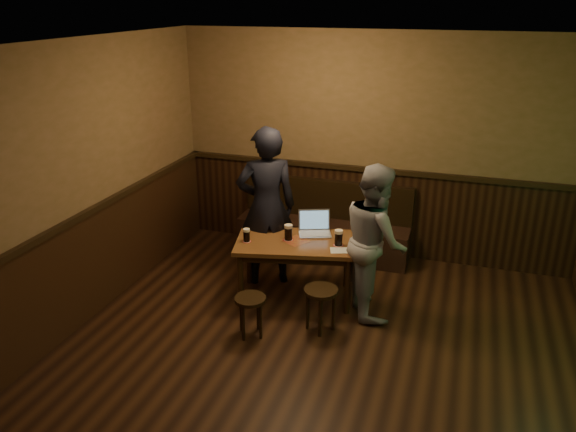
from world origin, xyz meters
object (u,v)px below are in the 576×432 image
(pub_table, at_px, (296,248))
(pint_left, at_px, (247,235))
(pint_right, at_px, (339,238))
(person_grey, at_px, (375,240))
(bench, at_px, (324,231))
(stool_right, at_px, (321,297))
(laptop, at_px, (315,228))
(person_suit, at_px, (267,207))
(stool_left, at_px, (250,305))
(pint_mid, at_px, (288,232))

(pub_table, height_order, pint_left, pint_left)
(pint_right, bearing_deg, person_grey, -3.47)
(bench, xyz_separation_m, pint_left, (-0.50, -1.40, 0.45))
(stool_right, relative_size, pint_left, 3.05)
(pint_left, distance_m, person_grey, 1.36)
(pint_left, height_order, pint_right, pint_right)
(pint_left, xyz_separation_m, laptop, (0.63, 0.46, -0.01))
(person_grey, bearing_deg, pint_left, 73.63)
(laptop, xyz_separation_m, person_suit, (-0.57, 0.00, 0.18))
(pub_table, xyz_separation_m, stool_left, (-0.19, -0.86, -0.26))
(bench, distance_m, pint_mid, 1.31)
(pint_right, relative_size, person_grey, 0.11)
(pint_right, bearing_deg, stool_left, -126.53)
(stool_left, distance_m, person_grey, 1.44)
(stool_right, height_order, person_suit, person_suit)
(person_suit, bearing_deg, stool_right, 109.27)
(stool_right, distance_m, person_grey, 0.82)
(pint_right, bearing_deg, pub_table, -176.33)
(stool_left, distance_m, pint_left, 0.85)
(bench, relative_size, laptop, 5.14)
(person_grey, bearing_deg, pint_right, 62.23)
(stool_left, height_order, person_suit, person_suit)
(bench, xyz_separation_m, pint_right, (0.46, -1.19, 0.46))
(stool_left, xyz_separation_m, pint_left, (-0.30, 0.68, 0.42))
(stool_right, distance_m, person_suit, 1.32)
(bench, height_order, pint_right, bench)
(bench, distance_m, stool_right, 1.82)
(pub_table, height_order, stool_right, pub_table)
(pub_table, xyz_separation_m, person_suit, (-0.43, 0.28, 0.33))
(pub_table, bearing_deg, person_suit, 134.37)
(stool_right, relative_size, person_grey, 0.28)
(bench, bearing_deg, pint_left, -109.52)
(bench, bearing_deg, laptop, -81.94)
(person_suit, bearing_deg, pint_left, 55.06)
(pint_mid, bearing_deg, bench, 86.04)
(pint_left, bearing_deg, person_suit, 82.30)
(pub_table, bearing_deg, pint_left, -172.99)
(stool_left, bearing_deg, pint_left, 114.14)
(pint_left, relative_size, pint_right, 0.85)
(person_suit, relative_size, person_grey, 1.15)
(pub_table, distance_m, stool_left, 0.92)
(stool_left, bearing_deg, laptop, 73.87)
(pub_table, relative_size, pint_mid, 7.90)
(stool_right, bearing_deg, laptop, 110.15)
(stool_left, relative_size, laptop, 0.99)
(person_suit, bearing_deg, pint_mid, 114.53)
(pub_table, bearing_deg, pint_right, -9.44)
(pub_table, xyz_separation_m, pint_right, (0.46, 0.03, 0.18))
(pint_left, bearing_deg, bench, 70.48)
(laptop, distance_m, person_suit, 0.60)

